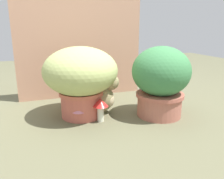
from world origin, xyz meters
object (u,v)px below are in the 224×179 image
at_px(cat, 98,96).
at_px(mushroom_ornament_red, 101,105).
at_px(mushroom_ornament_pink, 79,110).
at_px(grass_planter, 81,76).
at_px(leafy_planter, 161,79).

relative_size(cat, mushroom_ornament_red, 2.33).
relative_size(mushroom_ornament_red, mushroom_ornament_pink, 1.32).
bearing_deg(cat, mushroom_ornament_pink, -142.54).
bearing_deg(grass_planter, mushroom_ornament_red, -53.78).
height_order(grass_planter, mushroom_ornament_pink, grass_planter).
xyz_separation_m(grass_planter, cat, (0.12, 0.02, -0.15)).
xyz_separation_m(mushroom_ornament_red, mushroom_ornament_pink, (-0.13, 0.03, -0.02)).
distance_m(leafy_planter, mushroom_ornament_pink, 0.57).
xyz_separation_m(grass_planter, leafy_planter, (0.50, -0.17, -0.02)).
bearing_deg(cat, mushroom_ornament_red, -99.57).
relative_size(cat, mushroom_ornament_pink, 3.08).
height_order(leafy_planter, mushroom_ornament_pink, leafy_planter).
relative_size(grass_planter, leafy_planter, 1.03).
bearing_deg(mushroom_ornament_pink, grass_planter, 68.56).
relative_size(grass_planter, cat, 1.38).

